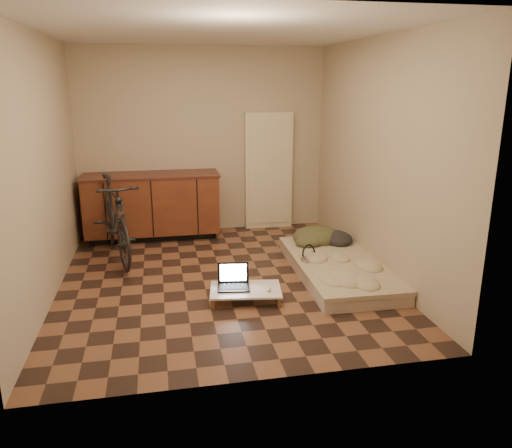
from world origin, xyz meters
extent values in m
cube|color=brown|center=(0.00, 0.00, 0.00)|extent=(3.50, 4.00, 0.00)
cube|color=silver|center=(0.00, 0.00, 2.60)|extent=(3.50, 4.00, 0.00)
cube|color=#BDAD91|center=(0.00, 2.00, 1.30)|extent=(3.50, 0.00, 2.60)
cube|color=#BDAD91|center=(0.00, -2.00, 1.30)|extent=(3.50, 0.00, 2.60)
cube|color=#BDAD91|center=(-1.75, 0.00, 1.30)|extent=(0.00, 4.00, 2.60)
cube|color=#BDAD91|center=(1.75, 0.00, 1.30)|extent=(0.00, 4.00, 2.60)
cube|color=black|center=(-0.75, 1.74, 0.05)|extent=(1.70, 0.48, 0.10)
cube|color=#532617|center=(-0.75, 1.70, 0.49)|extent=(1.80, 0.60, 0.78)
cube|color=#4A231B|center=(-0.75, 1.70, 0.90)|extent=(1.84, 0.62, 0.03)
cube|color=beige|center=(0.95, 1.94, 0.85)|extent=(0.70, 0.10, 1.70)
imported|color=black|center=(-1.20, 0.95, 0.56)|extent=(0.92, 1.80, 1.12)
cube|color=#C0AC9A|center=(1.30, -0.12, 0.06)|extent=(0.96, 1.95, 0.12)
cube|color=beige|center=(1.30, -0.12, 0.14)|extent=(0.98, 1.97, 0.05)
cube|color=brown|center=(-0.19, -0.74, 0.05)|extent=(0.04, 0.04, 0.10)
cube|color=brown|center=(-0.14, -0.35, 0.05)|extent=(0.04, 0.04, 0.10)
cube|color=brown|center=(0.44, -0.83, 0.05)|extent=(0.04, 0.04, 0.10)
cube|color=brown|center=(0.50, -0.44, 0.05)|extent=(0.04, 0.04, 0.10)
cube|color=white|center=(0.15, -0.59, 0.11)|extent=(0.76, 0.55, 0.02)
cube|color=black|center=(0.04, -0.56, 0.13)|extent=(0.34, 0.27, 0.02)
cube|color=black|center=(0.05, -0.42, 0.23)|extent=(0.32, 0.10, 0.20)
cube|color=white|center=(0.05, -0.42, 0.23)|extent=(0.27, 0.08, 0.17)
ellipsoid|color=silver|center=(0.36, -0.69, 0.13)|extent=(0.08, 0.11, 0.03)
camera|label=1|loc=(-0.64, -5.15, 2.12)|focal=35.00mm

